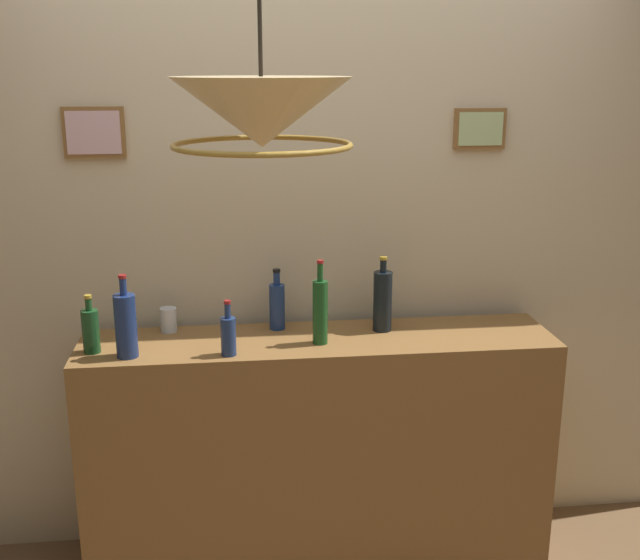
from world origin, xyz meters
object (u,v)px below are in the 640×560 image
liquor_bottle_rye (228,335)px  liquor_bottle_sherry (126,325)px  liquor_bottle_whiskey (91,330)px  liquor_bottle_amaro (320,311)px  pendant_lamp (262,115)px  liquor_bottle_vodka (277,305)px  glass_tumbler_rocks (169,320)px  liquor_bottle_scotch (383,300)px

liquor_bottle_rye → liquor_bottle_sherry: liquor_bottle_sherry is taller
liquor_bottle_whiskey → liquor_bottle_amaro: bearing=-0.1°
liquor_bottle_sherry → liquor_bottle_amaro: size_ratio=0.95×
liquor_bottle_amaro → pendant_lamp: pendant_lamp is taller
liquor_bottle_whiskey → liquor_bottle_amaro: size_ratio=0.68×
liquor_bottle_rye → liquor_bottle_vodka: 0.33m
liquor_bottle_amaro → glass_tumbler_rocks: 0.62m
liquor_bottle_vodka → liquor_bottle_amaro: 0.24m
pendant_lamp → liquor_bottle_rye: bearing=103.2°
liquor_bottle_sherry → liquor_bottle_scotch: size_ratio=1.02×
pendant_lamp → liquor_bottle_scotch: bearing=54.8°
liquor_bottle_sherry → pendant_lamp: size_ratio=0.50×
liquor_bottle_vodka → liquor_bottle_scotch: 0.42m
liquor_bottle_sherry → liquor_bottle_amaro: bearing=4.7°
liquor_bottle_whiskey → liquor_bottle_amaro: (0.85, -0.00, 0.04)m
liquor_bottle_whiskey → pendant_lamp: (0.62, -0.58, 0.81)m
liquor_bottle_vodka → liquor_bottle_whiskey: bearing=-165.2°
pendant_lamp → liquor_bottle_vodka: bearing=84.1°
liquor_bottle_scotch → liquor_bottle_amaro: bearing=-155.6°
liquor_bottle_scotch → pendant_lamp: pendant_lamp is taller
liquor_bottle_whiskey → pendant_lamp: pendant_lamp is taller
glass_tumbler_rocks → pendant_lamp: (0.35, -0.79, 0.85)m
liquor_bottle_sherry → glass_tumbler_rocks: bearing=63.6°
liquor_bottle_vodka → liquor_bottle_scotch: (0.42, -0.07, 0.03)m
liquor_bottle_scotch → liquor_bottle_rye: bearing=-161.5°
liquor_bottle_sherry → glass_tumbler_rocks: liquor_bottle_sherry is taller
liquor_bottle_rye → liquor_bottle_whiskey: 0.51m
glass_tumbler_rocks → pendant_lamp: pendant_lamp is taller
pendant_lamp → liquor_bottle_amaro: bearing=68.4°
liquor_bottle_rye → liquor_bottle_amaro: bearing=13.8°
liquor_bottle_rye → liquor_bottle_whiskey: size_ratio=0.94×
liquor_bottle_vodka → liquor_bottle_whiskey: liquor_bottle_vodka is taller
liquor_bottle_whiskey → liquor_bottle_amaro: 0.85m
liquor_bottle_whiskey → liquor_bottle_scotch: bearing=6.1°
liquor_bottle_rye → liquor_bottle_sherry: (-0.37, 0.03, 0.04)m
liquor_bottle_rye → liquor_bottle_whiskey: bearing=170.3°
liquor_bottle_sherry → liquor_bottle_vodka: bearing=23.5°
liquor_bottle_rye → liquor_bottle_scotch: bearing=18.5°
liquor_bottle_whiskey → pendant_lamp: bearing=-43.3°
liquor_bottle_vodka → liquor_bottle_scotch: bearing=-9.0°
liquor_bottle_rye → liquor_bottle_sherry: bearing=175.9°
glass_tumbler_rocks → pendant_lamp: size_ratio=0.16×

